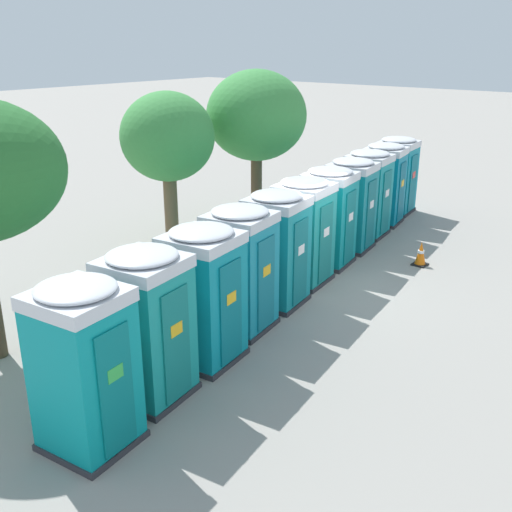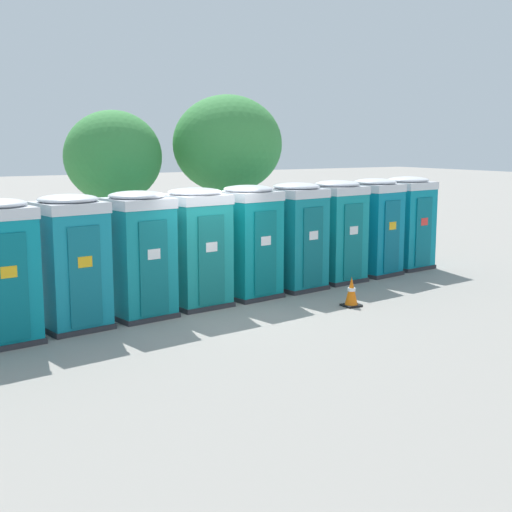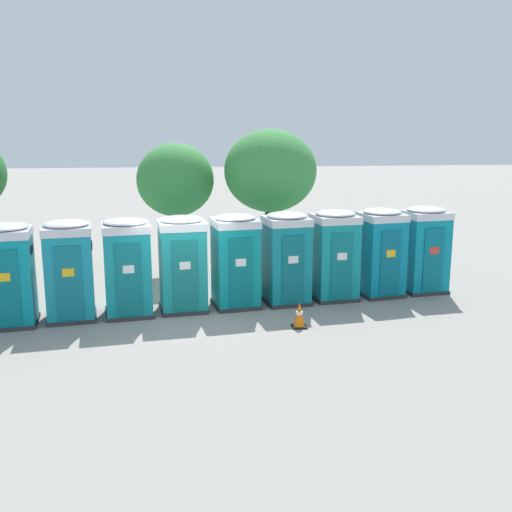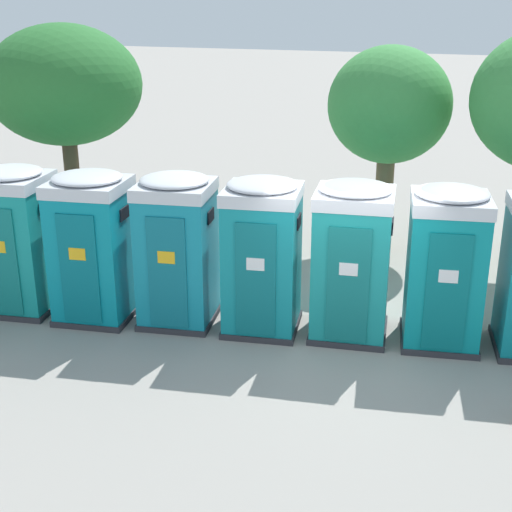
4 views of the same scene
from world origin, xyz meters
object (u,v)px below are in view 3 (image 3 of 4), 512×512
(street_tree_1, at_px, (175,181))
(portapotty_3, at_px, (69,270))
(portapotty_6, at_px, (235,260))
(portapotty_7, at_px, (286,258))
(portapotty_2, at_px, (8,274))
(portapotty_5, at_px, (182,263))
(portapotty_8, at_px, (334,254))
(portapotty_10, at_px, (424,249))
(portapotty_9, at_px, (380,252))
(portapotty_4, at_px, (127,267))
(street_tree_2, at_px, (270,172))
(traffic_cone, at_px, (299,315))

(street_tree_1, bearing_deg, portapotty_3, -118.79)
(portapotty_6, distance_m, portapotty_7, 1.43)
(portapotty_2, xyz_separation_m, portapotty_5, (4.22, 0.76, 0.00))
(portapotty_8, xyz_separation_m, portapotty_10, (2.82, 0.48, -0.00))
(street_tree_1, bearing_deg, portapotty_9, -30.35)
(portapotty_4, xyz_separation_m, portapotty_10, (8.47, 1.39, -0.00))
(portapotty_5, xyz_separation_m, portapotty_9, (5.66, 0.86, 0.00))
(portapotty_4, distance_m, portapotty_6, 2.86)
(portapotty_3, relative_size, portapotty_4, 1.00)
(portapotty_3, relative_size, portapotty_5, 1.00)
(portapotty_7, distance_m, portapotty_8, 1.43)
(street_tree_2, bearing_deg, portapotty_3, -143.66)
(portapotty_2, distance_m, street_tree_2, 8.63)
(traffic_cone, bearing_deg, portapotty_6, 125.54)
(portapotty_3, bearing_deg, street_tree_2, 36.34)
(portapotty_9, relative_size, street_tree_1, 0.59)
(traffic_cone, bearing_deg, portapotty_3, 166.78)
(portapotty_8, bearing_deg, portapotty_10, 9.75)
(portapotty_3, distance_m, traffic_cone, 5.88)
(portapotty_6, bearing_deg, portapotty_3, -171.47)
(portapotty_7, bearing_deg, portapotty_10, 9.99)
(portapotty_3, xyz_separation_m, portapotty_6, (4.24, 0.64, 0.00))
(portapotty_5, bearing_deg, portapotty_6, 7.89)
(portapotty_2, bearing_deg, portapotty_6, 9.64)
(street_tree_1, bearing_deg, portapotty_7, -52.01)
(portapotty_9, bearing_deg, traffic_cone, -137.27)
(portapotty_6, bearing_deg, traffic_cone, -54.46)
(portapotty_4, height_order, street_tree_1, street_tree_1)
(portapotty_5, relative_size, portapotty_10, 1.00)
(portapotty_8, bearing_deg, portapotty_6, -171.04)
(street_tree_1, height_order, traffic_cone, street_tree_1)
(portapotty_4, distance_m, portapotty_10, 8.58)
(portapotty_7, distance_m, portapotty_9, 2.86)
(portapotty_7, xyz_separation_m, street_tree_1, (-3.06, 3.92, 1.78))
(traffic_cone, bearing_deg, street_tree_2, 89.85)
(portapotty_5, bearing_deg, portapotty_8, 8.60)
(portapotty_10, bearing_deg, traffic_cone, -145.72)
(street_tree_1, bearing_deg, portapotty_10, -23.53)
(portapotty_5, relative_size, traffic_cone, 3.97)
(portapotty_9, bearing_deg, portapotty_4, -171.02)
(portapotty_8, bearing_deg, portapotty_4, -170.93)
(portapotty_6, xyz_separation_m, portapotty_9, (4.24, 0.66, 0.00))
(portapotty_6, relative_size, portapotty_7, 1.00)
(street_tree_2, bearing_deg, portapotty_4, -136.79)
(portapotty_4, relative_size, portapotty_9, 1.00)
(portapotty_6, relative_size, portapotty_10, 1.00)
(portapotty_4, relative_size, portapotty_6, 1.00)
(portapotty_2, distance_m, traffic_cone, 7.18)
(portapotty_3, relative_size, street_tree_2, 0.54)
(portapotty_9, bearing_deg, portapotty_6, -171.16)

